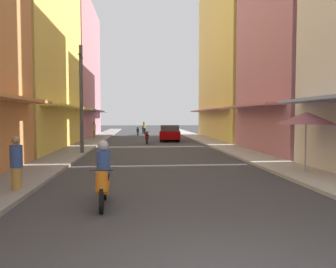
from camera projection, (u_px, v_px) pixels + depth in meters
The scene contains 16 objects.
ground_plane at pixel (152, 144), 26.05m from camera, with size 115.35×115.35×0.00m, color #38383A.
sidewalk_left at pixel (89, 143), 25.59m from camera, with size 1.97×60.43×0.12m, color gray.
sidewalk_right at pixel (212, 142), 26.50m from camera, with size 1.97×60.43×0.12m, color #ADA89E.
building_left_mid at pixel (18, 57), 21.29m from camera, with size 7.05×12.61×12.27m.
building_left_far at pixel (65, 70), 34.67m from camera, with size 7.05×13.53×14.50m.
building_right_mid at pixel (307, 18), 19.07m from camera, with size 7.05×8.50×16.16m.
building_right_far at pixel (243, 60), 30.91m from camera, with size 7.05×13.77×15.39m.
motorbike_green at pixel (138, 131), 37.30m from camera, with size 0.55×1.81×0.96m.
motorbike_maroon at pixel (147, 137), 25.97m from camera, with size 0.55×1.81×0.96m.
motorbike_orange at pixel (103, 177), 7.76m from camera, with size 0.55×1.81×1.58m.
motorbike_black at pixel (144, 128), 40.60m from camera, with size 0.59×1.80×1.58m.
parked_car at pixel (170, 133), 28.80m from camera, with size 2.14×4.25×1.45m.
pedestrian_foreground at pixel (16, 165), 9.01m from camera, with size 0.34×0.34×1.61m.
pedestrian_far at pixel (94, 130), 32.41m from camera, with size 0.34×0.34×1.69m.
vendor_umbrella at pixel (306, 118), 11.82m from camera, with size 2.09×2.09×2.34m.
utility_pole at pixel (81, 99), 18.13m from camera, with size 0.20×1.20×6.19m.
Camera 1 is at (-1.05, -3.77, 2.15)m, focal length 34.27 mm.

